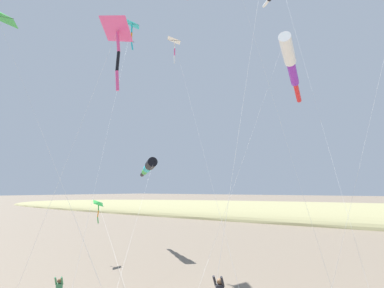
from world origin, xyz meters
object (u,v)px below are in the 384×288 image
(kite_windsock_yellow_midlevel, at_px, (148,167))
(kite_delta_white_trailing, at_px, (119,30))
(kite_windsock_rainbow_low_near, at_px, (290,63))
(kite_delta_striped_overhead, at_px, (175,41))
(kite_delta_red_high_left, at_px, (132,24))
(kite_delta_small_distant, at_px, (99,204))

(kite_windsock_yellow_midlevel, distance_m, kite_delta_white_trailing, 16.90)
(kite_windsock_rainbow_low_near, height_order, kite_delta_striped_overhead, kite_delta_striped_overhead)
(kite_delta_striped_overhead, bearing_deg, kite_windsock_rainbow_low_near, -61.61)
(kite_windsock_rainbow_low_near, distance_m, kite_windsock_yellow_midlevel, 16.16)
(kite_windsock_yellow_midlevel, bearing_deg, kite_delta_red_high_left, -152.72)
(kite_windsock_yellow_midlevel, height_order, kite_delta_red_high_left, kite_delta_red_high_left)
(kite_delta_striped_overhead, relative_size, kite_delta_red_high_left, 0.81)
(kite_delta_striped_overhead, distance_m, kite_delta_red_high_left, 7.10)
(kite_delta_striped_overhead, height_order, kite_delta_red_high_left, kite_delta_red_high_left)
(kite_delta_white_trailing, distance_m, kite_delta_red_high_left, 12.02)
(kite_delta_small_distant, relative_size, kite_delta_white_trailing, 0.82)
(kite_windsock_rainbow_low_near, height_order, kite_delta_small_distant, kite_windsock_rainbow_low_near)
(kite_delta_striped_overhead, bearing_deg, kite_delta_small_distant, 83.70)
(kite_delta_striped_overhead, height_order, kite_delta_white_trailing, kite_delta_striped_overhead)
(kite_windsock_rainbow_low_near, relative_size, kite_delta_red_high_left, 0.75)
(kite_delta_white_trailing, bearing_deg, kite_windsock_yellow_midlevel, 37.70)
(kite_windsock_rainbow_low_near, distance_m, kite_delta_white_trailing, 10.78)
(kite_delta_white_trailing, bearing_deg, kite_delta_small_distant, 54.02)
(kite_windsock_yellow_midlevel, xyz_separation_m, kite_delta_red_high_left, (-4.78, -2.47, 11.20))
(kite_windsock_yellow_midlevel, bearing_deg, kite_windsock_rainbow_low_near, -101.71)
(kite_delta_striped_overhead, bearing_deg, kite_delta_red_high_left, 73.30)
(kite_windsock_rainbow_low_near, distance_m, kite_delta_small_distant, 17.32)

